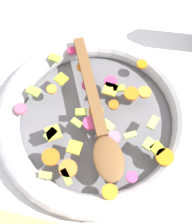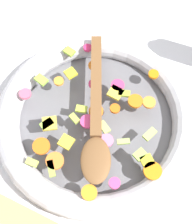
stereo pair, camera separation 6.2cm
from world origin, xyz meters
TOP-DOWN VIEW (x-y plane):
  - ground_plane at (0.00, 0.00)m, footprint 4.00×4.00m
  - skillet at (0.00, 0.00)m, footprint 0.42×0.42m
  - chopped_vegetables at (0.00, -0.02)m, footprint 0.33×0.32m
  - wooden_spoon at (0.01, -0.02)m, footprint 0.17×0.31m

SIDE VIEW (x-z plane):
  - ground_plane at x=0.00m, z-range 0.00..0.00m
  - skillet at x=0.00m, z-range 0.00..0.05m
  - chopped_vegetables at x=0.00m, z-range 0.05..0.06m
  - wooden_spoon at x=0.01m, z-range 0.06..0.07m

